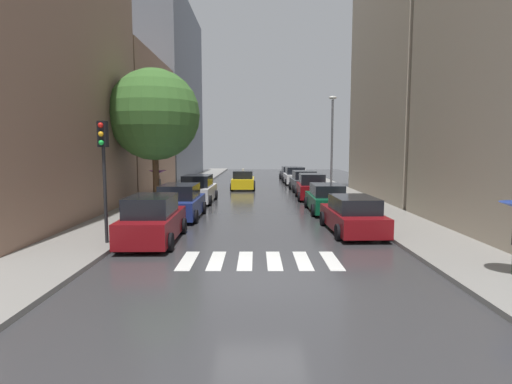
# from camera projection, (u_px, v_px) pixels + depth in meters

# --- Properties ---
(ground_plane) EXTENTS (28.00, 72.00, 0.04)m
(ground_plane) POSITION_uv_depth(u_px,v_px,m) (256.00, 190.00, 34.81)
(ground_plane) COLOR #333335
(sidewalk_left) EXTENTS (3.00, 72.00, 0.15)m
(sidewalk_left) POSITION_uv_depth(u_px,v_px,m) (179.00, 189.00, 34.77)
(sidewalk_left) COLOR gray
(sidewalk_left) RESTS_ON ground
(sidewalk_right) EXTENTS (3.00, 72.00, 0.15)m
(sidewalk_right) POSITION_uv_depth(u_px,v_px,m) (332.00, 189.00, 34.82)
(sidewalk_right) COLOR gray
(sidewalk_right) RESTS_ON ground
(crosswalk_stripes) EXTENTS (4.95, 2.20, 0.01)m
(crosswalk_stripes) POSITION_uv_depth(u_px,v_px,m) (258.00, 261.00, 12.79)
(crosswalk_stripes) COLOR silver
(crosswalk_stripes) RESTS_ON ground
(building_left_mid) EXTENTS (6.00, 12.69, 10.82)m
(building_left_mid) POSITION_uv_depth(u_px,v_px,m) (120.00, 125.00, 33.17)
(building_left_mid) COLOR #8C6B56
(building_left_mid) RESTS_ON ground
(building_left_far) EXTENTS (6.00, 20.31, 20.63)m
(building_left_far) POSITION_uv_depth(u_px,v_px,m) (165.00, 93.00, 49.71)
(building_left_far) COLOR slate
(building_left_far) RESTS_ON ground
(building_right_mid) EXTENTS (6.00, 13.28, 18.87)m
(building_right_mid) POSITION_uv_depth(u_px,v_px,m) (414.00, 63.00, 28.32)
(building_right_mid) COLOR #B2A38C
(building_right_mid) RESTS_ON ground
(parked_car_left_nearest) EXTENTS (2.07, 4.52, 1.77)m
(parked_car_left_nearest) POSITION_uv_depth(u_px,v_px,m) (151.00, 221.00, 15.27)
(parked_car_left_nearest) COLOR maroon
(parked_car_left_nearest) RESTS_ON ground
(parked_car_left_second) EXTENTS (2.16, 4.45, 1.73)m
(parked_car_left_second) POSITION_uv_depth(u_px,v_px,m) (179.00, 203.00, 20.51)
(parked_car_left_second) COLOR navy
(parked_car_left_second) RESTS_ON ground
(parked_car_left_third) EXTENTS (2.19, 4.70, 1.81)m
(parked_car_left_third) POSITION_uv_depth(u_px,v_px,m) (196.00, 190.00, 26.59)
(parked_car_left_third) COLOR silver
(parked_car_left_third) RESTS_ON ground
(parked_car_right_nearest) EXTENTS (2.16, 4.70, 1.53)m
(parked_car_right_nearest) POSITION_uv_depth(u_px,v_px,m) (351.00, 215.00, 17.04)
(parked_car_right_nearest) COLOR maroon
(parked_car_right_nearest) RESTS_ON ground
(parked_car_right_second) EXTENTS (2.04, 4.71, 1.57)m
(parked_car_right_second) POSITION_uv_depth(u_px,v_px,m) (324.00, 199.00, 22.61)
(parked_car_right_second) COLOR #0C4C2D
(parked_car_right_second) RESTS_ON ground
(parked_car_right_third) EXTENTS (2.16, 4.21, 1.79)m
(parked_car_right_third) POSITION_uv_depth(u_px,v_px,m) (310.00, 187.00, 28.31)
(parked_car_right_third) COLOR maroon
(parked_car_right_third) RESTS_ON ground
(parked_car_right_fourth) EXTENTS (2.24, 4.26, 1.69)m
(parked_car_right_fourth) POSITION_uv_depth(u_px,v_px,m) (302.00, 182.00, 33.87)
(parked_car_right_fourth) COLOR #474C51
(parked_car_right_fourth) RESTS_ON ground
(parked_car_right_fifth) EXTENTS (2.21, 4.29, 1.73)m
(parked_car_right_fifth) POSITION_uv_depth(u_px,v_px,m) (293.00, 176.00, 40.37)
(parked_car_right_fifth) COLOR silver
(parked_car_right_fifth) RESTS_ON ground
(parked_car_right_sixth) EXTENTS (2.21, 4.67, 1.53)m
(parked_car_right_sixth) POSITION_uv_depth(u_px,v_px,m) (288.00, 174.00, 46.12)
(parked_car_right_sixth) COLOR black
(parked_car_right_sixth) RESTS_ON ground
(taxi_midroad) EXTENTS (2.08, 4.39, 1.81)m
(taxi_midroad) POSITION_uv_depth(u_px,v_px,m) (241.00, 181.00, 35.34)
(taxi_midroad) COLOR yellow
(taxi_midroad) RESTS_ON ground
(pedestrian_foreground) EXTENTS (1.07, 1.07, 2.04)m
(pedestrian_foreground) POSITION_uv_depth(u_px,v_px,m) (156.00, 179.00, 24.87)
(pedestrian_foreground) COLOR brown
(pedestrian_foreground) RESTS_ON sidewalk_left
(street_tree_left) EXTENTS (5.26, 5.26, 7.94)m
(street_tree_left) POSITION_uv_depth(u_px,v_px,m) (152.00, 115.00, 23.62)
(street_tree_left) COLOR #513823
(street_tree_left) RESTS_ON sidewalk_left
(traffic_light_left_corner) EXTENTS (0.30, 0.42, 4.30)m
(traffic_light_left_corner) POSITION_uv_depth(u_px,v_px,m) (101.00, 155.00, 14.25)
(traffic_light_left_corner) COLOR black
(traffic_light_left_corner) RESTS_ON sidewalk_left
(lamp_post_right) EXTENTS (0.60, 0.28, 7.22)m
(lamp_post_right) POSITION_uv_depth(u_px,v_px,m) (330.00, 138.00, 30.44)
(lamp_post_right) COLOR #595B60
(lamp_post_right) RESTS_ON sidewalk_right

